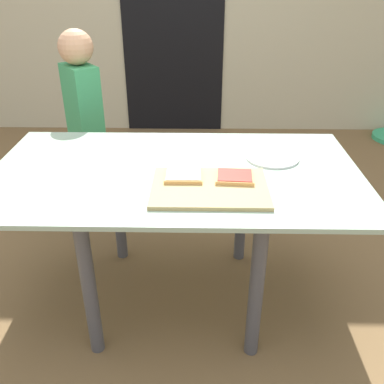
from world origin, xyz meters
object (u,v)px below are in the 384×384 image
at_px(child_left, 84,115).
at_px(dining_table, 176,191).
at_px(plate_white_right, 272,157).
at_px(pizza_slice_far_left, 183,175).
at_px(cutting_board, 210,188).
at_px(pizza_slice_far_right, 235,177).

bearing_deg(child_left, dining_table, -53.27).
bearing_deg(plate_white_right, pizza_slice_far_left, -149.35).
relative_size(dining_table, pizza_slice_far_left, 10.33).
xyz_separation_m(cutting_board, child_left, (-0.70, 0.92, -0.02)).
distance_m(cutting_board, pizza_slice_far_right, 0.12).
relative_size(plate_white_right, child_left, 0.20).
relative_size(pizza_slice_far_left, child_left, 0.13).
bearing_deg(cutting_board, plate_white_right, 46.54).
distance_m(cutting_board, child_left, 1.16).
height_order(pizza_slice_far_right, plate_white_right, pizza_slice_far_right).
bearing_deg(child_left, plate_white_right, -32.65).
xyz_separation_m(cutting_board, pizza_slice_far_left, (-0.10, 0.07, 0.02)).
distance_m(pizza_slice_far_right, plate_white_right, 0.29).
distance_m(dining_table, child_left, 0.95).
relative_size(cutting_board, plate_white_right, 1.88).
xyz_separation_m(dining_table, pizza_slice_far_right, (0.24, -0.10, 0.12)).
bearing_deg(dining_table, pizza_slice_far_right, -23.80).
relative_size(pizza_slice_far_right, child_left, 0.14).
xyz_separation_m(dining_table, cutting_board, (0.14, -0.17, 0.10)).
bearing_deg(plate_white_right, dining_table, -163.11).
xyz_separation_m(pizza_slice_far_left, pizza_slice_far_right, (0.20, -0.01, 0.00)).
height_order(pizza_slice_far_left, child_left, child_left).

